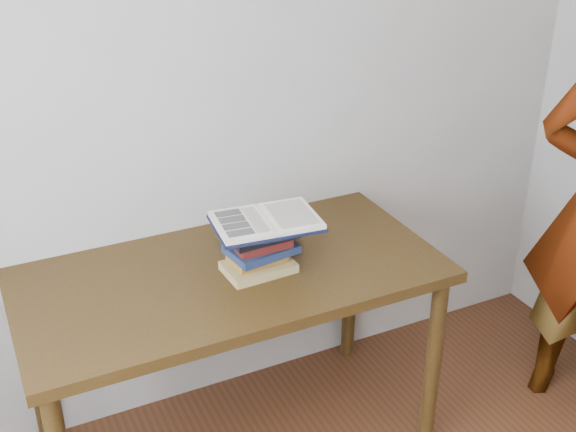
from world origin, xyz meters
TOP-DOWN VIEW (x-y plane):
  - room_shell at (-0.08, 0.01)m, footprint 3.54×3.54m
  - desk at (0.02, 1.38)m, footprint 1.49×0.75m
  - book_stack at (0.11, 1.35)m, footprint 0.27×0.20m
  - open_book at (0.13, 1.32)m, footprint 0.38×0.28m

SIDE VIEW (x-z plane):
  - desk at x=0.02m, z-range 0.30..1.10m
  - book_stack at x=0.11m, z-range 0.80..0.98m
  - open_book at x=0.13m, z-range 0.98..1.01m
  - room_shell at x=-0.08m, z-range 0.32..2.94m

